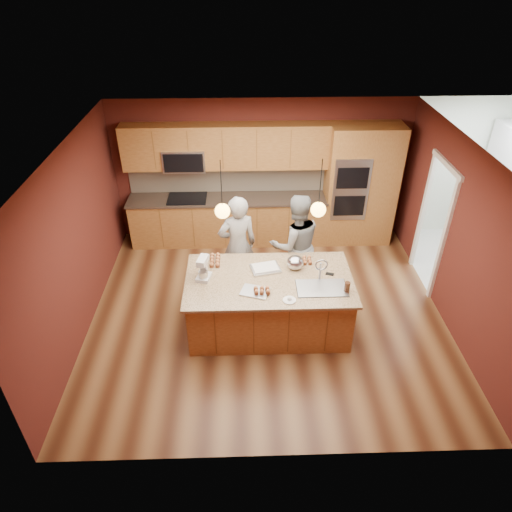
{
  "coord_description": "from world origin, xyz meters",
  "views": [
    {
      "loc": [
        -0.35,
        -5.55,
        4.81
      ],
      "look_at": [
        -0.18,
        -0.1,
        1.15
      ],
      "focal_mm": 32.0,
      "sensor_mm": 36.0,
      "label": 1
    }
  ],
  "objects_px": {
    "island": "(270,302)",
    "mixing_bowl": "(295,263)",
    "person_left": "(238,246)",
    "stand_mixer": "(203,270)",
    "person_right": "(295,245)"
  },
  "relations": [
    {
      "from": "person_right",
      "to": "island",
      "type": "bearing_deg",
      "value": 52.91
    },
    {
      "from": "person_left",
      "to": "stand_mixer",
      "type": "xyz_separation_m",
      "value": [
        -0.48,
        -0.88,
        0.17
      ]
    },
    {
      "from": "person_left",
      "to": "person_right",
      "type": "distance_m",
      "value": 0.93
    },
    {
      "from": "mixing_bowl",
      "to": "island",
      "type": "bearing_deg",
      "value": -145.68
    },
    {
      "from": "person_left",
      "to": "mixing_bowl",
      "type": "relative_size",
      "value": 6.95
    },
    {
      "from": "island",
      "to": "mixing_bowl",
      "type": "relative_size",
      "value": 9.61
    },
    {
      "from": "stand_mixer",
      "to": "person_left",
      "type": "bearing_deg",
      "value": 75.31
    },
    {
      "from": "person_left",
      "to": "person_right",
      "type": "height_order",
      "value": "same"
    },
    {
      "from": "person_left",
      "to": "stand_mixer",
      "type": "distance_m",
      "value": 1.01
    },
    {
      "from": "person_left",
      "to": "mixing_bowl",
      "type": "height_order",
      "value": "person_left"
    },
    {
      "from": "island",
      "to": "person_right",
      "type": "distance_m",
      "value": 1.12
    },
    {
      "from": "person_left",
      "to": "mixing_bowl",
      "type": "bearing_deg",
      "value": 125.55
    },
    {
      "from": "person_left",
      "to": "person_right",
      "type": "xyz_separation_m",
      "value": [
        0.93,
        0.0,
        0.0
      ]
    },
    {
      "from": "person_right",
      "to": "mixing_bowl",
      "type": "distance_m",
      "value": 0.68
    },
    {
      "from": "person_right",
      "to": "stand_mixer",
      "type": "relative_size",
      "value": 5.03
    }
  ]
}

